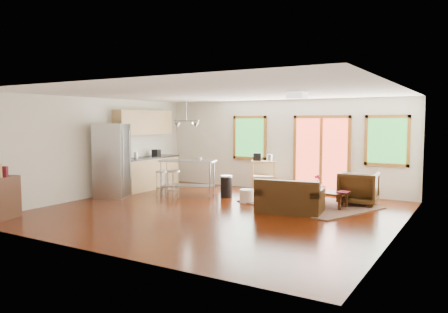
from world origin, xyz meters
The scene contains 27 objects.
floor centered at (0.00, 0.00, -0.01)m, with size 7.50×7.00×0.02m, color #310D01.
ceiling centered at (0.00, 0.00, 2.61)m, with size 7.50×7.00×0.02m, color white.
back_wall centered at (0.00, 3.51, 1.30)m, with size 7.50×0.02×2.60m, color silver.
left_wall centered at (-3.76, 0.00, 1.30)m, with size 0.02×7.00×2.60m, color silver.
right_wall centered at (3.76, 0.00, 1.30)m, with size 0.02×7.00×2.60m, color silver.
front_wall centered at (0.00, -3.51, 1.30)m, with size 7.50×0.02×2.60m, color silver.
window_left centered at (-1.00, 3.46, 1.50)m, with size 1.10×0.05×1.30m.
french_doors centered at (1.20, 3.46, 1.10)m, with size 1.60×0.05×2.10m.
window_right centered at (2.90, 3.46, 1.50)m, with size 1.10×0.05×1.30m.
rug centered at (1.47, 1.78, 0.01)m, with size 2.79×2.14×0.03m, color #4D593B.
loveseat centered at (1.42, 0.70, 0.29)m, with size 1.50×0.98×0.74m.
coffee_table centered at (1.93, 1.67, 0.33)m, with size 0.99×0.65×0.38m.
armchair centered at (2.49, 2.37, 0.44)m, with size 0.86×0.81×0.89m, color black.
ottoman centered at (1.31, 2.15, 0.20)m, with size 0.60×0.60×0.40m, color black.
pouf centered at (0.05, 1.31, 0.16)m, with size 0.37×0.37×0.32m, color silver.
vase centered at (1.58, 2.07, 0.51)m, with size 0.18×0.19×0.30m.
book centered at (2.24, 1.54, 0.55)m, with size 0.23×0.03×0.31m, color maroon.
cabinets centered at (-3.49, 1.70, 0.93)m, with size 0.64×2.24×2.30m.
refrigerator centered at (-3.34, 0.18, 0.97)m, with size 1.00×0.99×1.93m.
island centered at (-1.85, 1.48, 0.65)m, with size 1.60×1.03×0.94m.
cup centered at (-1.43, 1.44, 1.01)m, with size 0.12×0.09×0.12m, color white.
bar_stool_a centered at (-2.39, 1.02, 0.49)m, with size 0.39×0.39×0.66m.
bar_stool_b centered at (-1.87, 0.86, 0.54)m, with size 0.40×0.40×0.72m.
trash_can centered at (-0.74, 1.65, 0.29)m, with size 0.40×0.40×0.58m.
kitchen_cart centered at (-0.45, 3.24, 0.74)m, with size 0.83×0.70×1.08m.
ceiling_flush centered at (1.60, 0.60, 2.53)m, with size 0.35×0.35×0.12m, color white.
pendant_light centered at (-1.90, 1.50, 1.90)m, with size 0.80×0.18×0.79m.
Camera 1 is at (5.01, -8.08, 2.00)m, focal length 35.00 mm.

